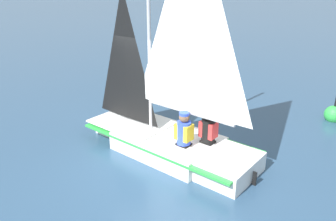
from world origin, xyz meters
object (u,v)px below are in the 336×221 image
(sailor_helm, at_px, (184,136))
(sailor_crew, at_px, (208,133))
(buoy_marker, at_px, (334,114))
(sailboat_main, at_px, (169,123))

(sailor_helm, bearing_deg, sailor_crew, -127.92)
(buoy_marker, bearing_deg, sailboat_main, -171.00)
(buoy_marker, bearing_deg, sailor_crew, -162.75)
(sailor_crew, height_order, buoy_marker, buoy_marker)
(sailor_helm, xyz_separation_m, buoy_marker, (4.73, 1.30, -0.44))
(sailboat_main, height_order, sailor_helm, sailboat_main)
(sailor_helm, distance_m, buoy_marker, 4.93)
(sailboat_main, relative_size, sailor_helm, 4.47)
(sailor_helm, distance_m, sailor_crew, 0.54)
(buoy_marker, bearing_deg, sailor_helm, -164.60)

